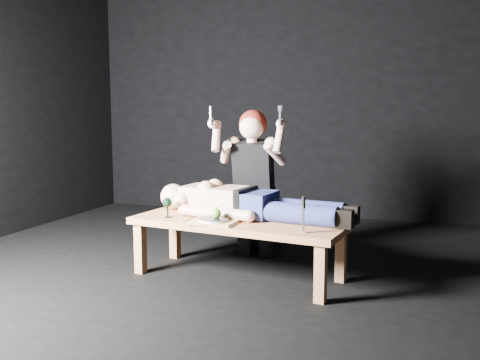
# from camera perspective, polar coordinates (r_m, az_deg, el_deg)

# --- Properties ---
(ground) EXTENTS (5.00, 5.00, 0.00)m
(ground) POSITION_cam_1_polar(r_m,az_deg,el_deg) (4.29, -2.50, -9.76)
(ground) COLOR black
(ground) RESTS_ON ground
(back_wall) EXTENTS (5.00, 0.00, 5.00)m
(back_wall) POSITION_cam_1_polar(r_m,az_deg,el_deg) (6.50, 5.39, 9.40)
(back_wall) COLOR black
(back_wall) RESTS_ON ground
(table) EXTENTS (1.71, 0.84, 0.45)m
(table) POSITION_cam_1_polar(r_m,az_deg,el_deg) (4.06, -0.22, -7.46)
(table) COLOR #C07C45
(table) RESTS_ON ground
(lying_man) EXTENTS (1.74, 0.75, 0.27)m
(lying_man) POSITION_cam_1_polar(r_m,az_deg,el_deg) (4.09, 1.35, -2.17)
(lying_man) COLOR #DAAB92
(lying_man) RESTS_ON table
(kneeling_woman) EXTENTS (0.72, 0.80, 1.32)m
(kneeling_woman) POSITION_cam_1_polar(r_m,az_deg,el_deg) (4.56, 1.72, -0.24)
(kneeling_woman) COLOR black
(kneeling_woman) RESTS_ON ground
(serving_tray) EXTENTS (0.34, 0.25, 0.02)m
(serving_tray) POSITION_cam_1_polar(r_m,az_deg,el_deg) (3.89, -2.90, -4.56)
(serving_tray) COLOR tan
(serving_tray) RESTS_ON table
(plate) EXTENTS (0.23, 0.23, 0.02)m
(plate) POSITION_cam_1_polar(r_m,az_deg,el_deg) (3.89, -2.90, -4.29)
(plate) COLOR white
(plate) RESTS_ON serving_tray
(apple) EXTENTS (0.07, 0.07, 0.07)m
(apple) POSITION_cam_1_polar(r_m,az_deg,el_deg) (3.88, -2.57, -3.64)
(apple) COLOR #5CAC31
(apple) RESTS_ON plate
(goblet) EXTENTS (0.09, 0.09, 0.16)m
(goblet) POSITION_cam_1_polar(r_m,az_deg,el_deg) (4.13, -7.88, -2.97)
(goblet) COLOR black
(goblet) RESTS_ON table
(fork_flat) EXTENTS (0.02, 0.17, 0.01)m
(fork_flat) POSITION_cam_1_polar(r_m,az_deg,el_deg) (4.01, -5.85, -4.34)
(fork_flat) COLOR #B2B2B7
(fork_flat) RESTS_ON table
(knife_flat) EXTENTS (0.02, 0.17, 0.01)m
(knife_flat) POSITION_cam_1_polar(r_m,az_deg,el_deg) (3.79, -0.82, -4.97)
(knife_flat) COLOR #B2B2B7
(knife_flat) RESTS_ON table
(spoon_flat) EXTENTS (0.13, 0.13, 0.01)m
(spoon_flat) POSITION_cam_1_polar(r_m,az_deg,el_deg) (3.95, -1.05, -4.46)
(spoon_flat) COLOR #B2B2B7
(spoon_flat) RESTS_ON table
(carving_knife) EXTENTS (0.04, 0.04, 0.25)m
(carving_knife) POSITION_cam_1_polar(r_m,az_deg,el_deg) (3.58, 6.90, -3.76)
(carving_knife) COLOR #B2B2B7
(carving_knife) RESTS_ON table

